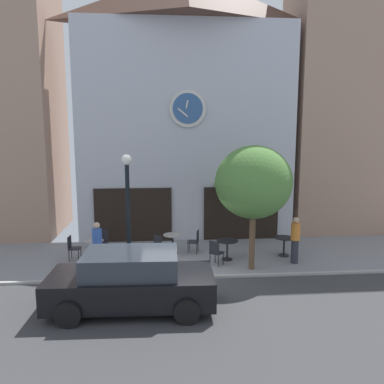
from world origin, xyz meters
TOP-DOWN VIEW (x-y plane):
  - ground_plane at (0.00, -0.46)m, footprint 24.04×9.83m
  - clock_building at (0.54, 5.54)m, footprint 9.31×3.45m
  - neighbor_building_right at (8.74, 6.07)m, footprint 6.60×3.24m
  - street_lamp at (-1.71, 1.14)m, footprint 0.36×0.36m
  - street_tree at (2.46, 0.71)m, footprint 2.56×2.31m
  - cafe_table_center_left at (-3.04, 2.01)m, footprint 0.69×0.69m
  - cafe_table_rightmost at (-0.18, 2.65)m, footprint 0.72×0.72m
  - cafe_table_center_right at (1.79, 1.72)m, footprint 0.78×0.78m
  - cafe_table_center at (4.01, 1.99)m, footprint 0.74×0.74m
  - cafe_chair_facing_street at (-0.67, 2.04)m, footprint 0.57×0.57m
  - cafe_chair_near_lamp at (1.27, 1.13)m, footprint 0.56×0.56m
  - cafe_chair_right_end at (-2.86, 2.77)m, footprint 0.40×0.40m
  - cafe_chair_curbside at (0.69, 2.58)m, footprint 0.48×0.48m
  - cafe_chair_outer at (-3.84, 2.11)m, footprint 0.42×0.42m
  - pedestrian_blue at (-2.75, 1.00)m, footprint 0.45×0.45m
  - pedestrian_orange at (4.13, 1.19)m, footprint 0.43×0.43m
  - parked_car_black at (-1.40, -1.90)m, footprint 4.35×2.12m

SIDE VIEW (x-z plane):
  - ground_plane at x=0.00m, z-range -0.09..0.04m
  - cafe_table_center at x=4.01m, z-range 0.16..0.88m
  - cafe_table_rightmost at x=-0.18m, z-range 0.16..0.90m
  - cafe_chair_facing_street at x=-0.67m, z-range 0.08..0.98m
  - cafe_chair_near_lamp at x=1.27m, z-range 0.08..0.98m
  - cafe_chair_right_end at x=-2.86m, z-range 0.08..0.98m
  - cafe_chair_curbside at x=0.69m, z-range 0.08..0.98m
  - cafe_chair_outer at x=-3.84m, z-range 0.08..0.98m
  - cafe_table_center_left at x=-3.04m, z-range 0.15..0.91m
  - cafe_table_center_right at x=1.79m, z-range 0.18..0.91m
  - parked_car_black at x=-1.40m, z-range -0.01..1.54m
  - pedestrian_blue at x=-2.75m, z-range 0.03..1.70m
  - pedestrian_orange at x=4.13m, z-range 0.03..1.70m
  - street_lamp at x=-1.71m, z-range 0.03..3.95m
  - street_tree at x=2.46m, z-range 0.88..5.09m
  - clock_building at x=0.54m, z-range 0.18..11.50m
  - neighbor_building_right at x=8.74m, z-range 0.00..13.37m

